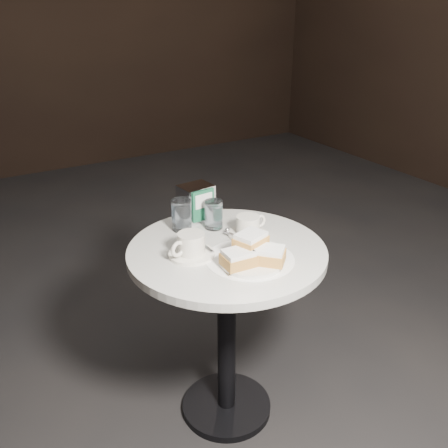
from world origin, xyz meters
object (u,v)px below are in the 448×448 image
at_px(beignet_plate, 252,255).
at_px(coffee_cup_right, 248,227).
at_px(cafe_table, 227,296).
at_px(water_glass_left, 182,215).
at_px(napkin_dispenser, 196,203).
at_px(water_glass_right, 214,215).
at_px(coffee_cup_left, 191,246).

height_order(beignet_plate, coffee_cup_right, beignet_plate).
distance_m(cafe_table, water_glass_left, 0.34).
relative_size(coffee_cup_right, napkin_dispenser, 1.12).
relative_size(cafe_table, water_glass_left, 6.23).
bearing_deg(napkin_dispenser, beignet_plate, -97.80).
height_order(cafe_table, water_glass_right, water_glass_right).
bearing_deg(water_glass_left, beignet_plate, -78.03).
height_order(cafe_table, coffee_cup_left, coffee_cup_left).
relative_size(beignet_plate, water_glass_left, 2.20).
xyz_separation_m(cafe_table, coffee_cup_right, (0.12, 0.05, 0.23)).
distance_m(cafe_table, coffee_cup_left, 0.27).
bearing_deg(cafe_table, water_glass_right, 75.48).
relative_size(coffee_cup_left, coffee_cup_right, 1.22).
relative_size(coffee_cup_left, water_glass_right, 1.78).
distance_m(coffee_cup_left, water_glass_right, 0.24).
distance_m(coffee_cup_left, water_glass_left, 0.22).
height_order(coffee_cup_right, napkin_dispenser, napkin_dispenser).
distance_m(coffee_cup_right, water_glass_left, 0.25).
xyz_separation_m(beignet_plate, coffee_cup_right, (0.11, 0.19, -0.00)).
bearing_deg(napkin_dispenser, coffee_cup_left, -127.23).
xyz_separation_m(coffee_cup_left, coffee_cup_right, (0.25, 0.03, -0.00)).
bearing_deg(coffee_cup_left, beignet_plate, -63.37).
distance_m(water_glass_left, water_glass_right, 0.12).
relative_size(cafe_table, water_glass_right, 6.81).
distance_m(beignet_plate, coffee_cup_right, 0.22).
xyz_separation_m(beignet_plate, water_glass_right, (0.03, 0.31, 0.02)).
bearing_deg(coffee_cup_right, water_glass_left, 134.82).
height_order(coffee_cup_left, napkin_dispenser, napkin_dispenser).
bearing_deg(coffee_cup_right, water_glass_right, 118.94).
bearing_deg(coffee_cup_left, coffee_cup_right, -7.54).
bearing_deg(napkin_dispenser, water_glass_right, -84.52).
distance_m(beignet_plate, water_glass_left, 0.37).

